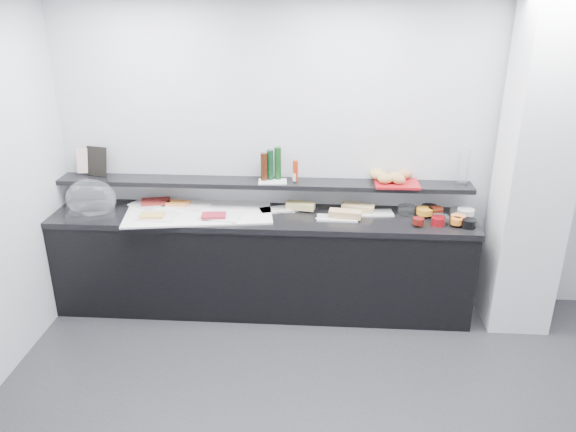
# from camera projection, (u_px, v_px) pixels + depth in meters

# --- Properties ---
(back_wall) EXTENTS (5.00, 0.02, 2.70)m
(back_wall) POSITION_uv_depth(u_px,v_px,m) (344.00, 156.00, 4.87)
(back_wall) COLOR silver
(back_wall) RESTS_ON ground
(column) EXTENTS (0.50, 0.50, 2.70)m
(column) POSITION_uv_depth(u_px,v_px,m) (534.00, 172.00, 4.45)
(column) COLOR white
(column) RESTS_ON ground
(buffet_cabinet) EXTENTS (3.60, 0.60, 0.85)m
(buffet_cabinet) POSITION_uv_depth(u_px,v_px,m) (262.00, 264.00, 4.99)
(buffet_cabinet) COLOR black
(buffet_cabinet) RESTS_ON ground
(counter_top) EXTENTS (3.62, 0.62, 0.05)m
(counter_top) POSITION_uv_depth(u_px,v_px,m) (261.00, 218.00, 4.82)
(counter_top) COLOR black
(counter_top) RESTS_ON buffet_cabinet
(wall_shelf) EXTENTS (3.60, 0.25, 0.04)m
(wall_shelf) POSITION_uv_depth(u_px,v_px,m) (263.00, 183.00, 4.88)
(wall_shelf) COLOR black
(wall_shelf) RESTS_ON back_wall
(cloche_base) EXTENTS (0.47, 0.40, 0.04)m
(cloche_base) POSITION_uv_depth(u_px,v_px,m) (90.00, 208.00, 4.90)
(cloche_base) COLOR silver
(cloche_base) RESTS_ON counter_top
(cloche_dome) EXTENTS (0.45, 0.31, 0.34)m
(cloche_dome) POSITION_uv_depth(u_px,v_px,m) (91.00, 198.00, 4.83)
(cloche_dome) COLOR white
(cloche_dome) RESTS_ON cloche_base
(linen_runner) EXTENTS (1.32, 0.77, 0.01)m
(linen_runner) POSITION_uv_depth(u_px,v_px,m) (199.00, 213.00, 4.83)
(linen_runner) COLOR white
(linen_runner) RESTS_ON counter_top
(platter_meat_a) EXTENTS (0.33, 0.28, 0.01)m
(platter_meat_a) POSITION_uv_depth(u_px,v_px,m) (146.00, 205.00, 4.98)
(platter_meat_a) COLOR silver
(platter_meat_a) RESTS_ON linen_runner
(food_meat_a) EXTENTS (0.28, 0.22, 0.02)m
(food_meat_a) POSITION_uv_depth(u_px,v_px,m) (156.00, 201.00, 5.00)
(food_meat_a) COLOR maroon
(food_meat_a) RESTS_ON platter_meat_a
(platter_salmon) EXTENTS (0.39, 0.32, 0.01)m
(platter_salmon) POSITION_uv_depth(u_px,v_px,m) (188.00, 205.00, 4.96)
(platter_salmon) COLOR white
(platter_salmon) RESTS_ON linen_runner
(food_salmon) EXTENTS (0.21, 0.14, 0.02)m
(food_salmon) POSITION_uv_depth(u_px,v_px,m) (178.00, 203.00, 4.96)
(food_salmon) COLOR orange
(food_salmon) RESTS_ON platter_salmon
(platter_cheese) EXTENTS (0.33, 0.24, 0.01)m
(platter_cheese) POSITION_uv_depth(u_px,v_px,m) (157.00, 217.00, 4.71)
(platter_cheese) COLOR white
(platter_cheese) RESTS_ON linen_runner
(food_cheese) EXTENTS (0.20, 0.14, 0.02)m
(food_cheese) POSITION_uv_depth(u_px,v_px,m) (152.00, 215.00, 4.69)
(food_cheese) COLOR #DDAF56
(food_cheese) RESTS_ON platter_cheese
(platter_meat_b) EXTENTS (0.38, 0.30, 0.01)m
(platter_meat_b) POSITION_uv_depth(u_px,v_px,m) (222.00, 216.00, 4.73)
(platter_meat_b) COLOR white
(platter_meat_b) RESTS_ON linen_runner
(food_meat_b) EXTENTS (0.21, 0.15, 0.02)m
(food_meat_b) POSITION_uv_depth(u_px,v_px,m) (214.00, 215.00, 4.69)
(food_meat_b) COLOR maroon
(food_meat_b) RESTS_ON platter_meat_b
(sandwich_plate_left) EXTENTS (0.36, 0.24, 0.01)m
(sandwich_plate_left) POSITION_uv_depth(u_px,v_px,m) (279.00, 209.00, 4.91)
(sandwich_plate_left) COLOR white
(sandwich_plate_left) RESTS_ON counter_top
(sandwich_food_left) EXTENTS (0.26, 0.14, 0.06)m
(sandwich_food_left) POSITION_uv_depth(u_px,v_px,m) (301.00, 206.00, 4.89)
(sandwich_food_left) COLOR #DFC775
(sandwich_food_left) RESTS_ON sandwich_plate_left
(tongs_left) EXTENTS (0.16, 0.01, 0.01)m
(tongs_left) POSITION_uv_depth(u_px,v_px,m) (286.00, 213.00, 4.80)
(tongs_left) COLOR #A9ABB0
(tongs_left) RESTS_ON sandwich_plate_left
(sandwich_plate_mid) EXTENTS (0.34, 0.15, 0.01)m
(sandwich_plate_mid) POSITION_uv_depth(u_px,v_px,m) (337.00, 218.00, 4.72)
(sandwich_plate_mid) COLOR silver
(sandwich_plate_mid) RESTS_ON counter_top
(sandwich_food_mid) EXTENTS (0.28, 0.14, 0.06)m
(sandwich_food_mid) POSITION_uv_depth(u_px,v_px,m) (345.00, 214.00, 4.71)
(sandwich_food_mid) COLOR tan
(sandwich_food_mid) RESTS_ON sandwich_plate_mid
(tongs_mid) EXTENTS (0.16, 0.02, 0.01)m
(tongs_mid) POSITION_uv_depth(u_px,v_px,m) (325.00, 219.00, 4.68)
(tongs_mid) COLOR silver
(tongs_mid) RESTS_ON sandwich_plate_mid
(sandwich_plate_right) EXTENTS (0.36, 0.19, 0.01)m
(sandwich_plate_right) POSITION_uv_depth(u_px,v_px,m) (372.00, 213.00, 4.83)
(sandwich_plate_right) COLOR white
(sandwich_plate_right) RESTS_ON counter_top
(sandwich_food_right) EXTENTS (0.29, 0.18, 0.06)m
(sandwich_food_right) POSITION_uv_depth(u_px,v_px,m) (358.00, 208.00, 4.84)
(sandwich_food_right) COLOR #E6BE78
(sandwich_food_right) RESTS_ON sandwich_plate_right
(tongs_right) EXTENTS (0.16, 0.03, 0.01)m
(tongs_right) POSITION_uv_depth(u_px,v_px,m) (365.00, 214.00, 4.78)
(tongs_right) COLOR #B1B4B8
(tongs_right) RESTS_ON sandwich_plate_right
(bowl_glass_fruit) EXTENTS (0.18, 0.18, 0.07)m
(bowl_glass_fruit) POSITION_uv_depth(u_px,v_px,m) (406.00, 210.00, 4.82)
(bowl_glass_fruit) COLOR white
(bowl_glass_fruit) RESTS_ON counter_top
(fill_glass_fruit) EXTENTS (0.17, 0.17, 0.05)m
(fill_glass_fruit) POSITION_uv_depth(u_px,v_px,m) (425.00, 211.00, 4.76)
(fill_glass_fruit) COLOR orange
(fill_glass_fruit) RESTS_ON bowl_glass_fruit
(bowl_black_jam) EXTENTS (0.16, 0.16, 0.07)m
(bowl_black_jam) POSITION_uv_depth(u_px,v_px,m) (429.00, 209.00, 4.83)
(bowl_black_jam) COLOR black
(bowl_black_jam) RESTS_ON counter_top
(fill_black_jam) EXTENTS (0.15, 0.15, 0.05)m
(fill_black_jam) POSITION_uv_depth(u_px,v_px,m) (436.00, 211.00, 4.78)
(fill_black_jam) COLOR #55190C
(fill_black_jam) RESTS_ON bowl_black_jam
(bowl_glass_cream) EXTENTS (0.22, 0.22, 0.07)m
(bowl_glass_cream) POSITION_uv_depth(u_px,v_px,m) (460.00, 213.00, 4.75)
(bowl_glass_cream) COLOR white
(bowl_glass_cream) RESTS_ON counter_top
(fill_glass_cream) EXTENTS (0.17, 0.17, 0.05)m
(fill_glass_cream) POSITION_uv_depth(u_px,v_px,m) (466.00, 212.00, 4.75)
(fill_glass_cream) COLOR white
(fill_glass_cream) RESTS_ON bowl_glass_cream
(bowl_red_jam) EXTENTS (0.13, 0.13, 0.07)m
(bowl_red_jam) POSITION_uv_depth(u_px,v_px,m) (438.00, 221.00, 4.59)
(bowl_red_jam) COLOR maroon
(bowl_red_jam) RESTS_ON counter_top
(fill_red_jam) EXTENTS (0.11, 0.11, 0.05)m
(fill_red_jam) POSITION_uv_depth(u_px,v_px,m) (418.00, 221.00, 4.56)
(fill_red_jam) COLOR #5A100C
(fill_red_jam) RESTS_ON bowl_red_jam
(bowl_glass_salmon) EXTENTS (0.15, 0.15, 0.07)m
(bowl_glass_salmon) POSITION_uv_depth(u_px,v_px,m) (440.00, 220.00, 4.62)
(bowl_glass_salmon) COLOR silver
(bowl_glass_salmon) RESTS_ON counter_top
(fill_glass_salmon) EXTENTS (0.12, 0.12, 0.05)m
(fill_glass_salmon) POSITION_uv_depth(u_px,v_px,m) (458.00, 218.00, 4.62)
(fill_glass_salmon) COLOR orange
(fill_glass_salmon) RESTS_ON bowl_glass_salmon
(bowl_black_fruit) EXTENTS (0.15, 0.15, 0.07)m
(bowl_black_fruit) POSITION_uv_depth(u_px,v_px,m) (469.00, 223.00, 4.55)
(bowl_black_fruit) COLOR black
(bowl_black_fruit) RESTS_ON counter_top
(fill_black_fruit) EXTENTS (0.10, 0.10, 0.05)m
(fill_black_fruit) POSITION_uv_depth(u_px,v_px,m) (456.00, 221.00, 4.56)
(fill_black_fruit) COLOR orange
(fill_black_fruit) RESTS_ON bowl_black_fruit
(framed_print) EXTENTS (0.20, 0.11, 0.26)m
(framed_print) POSITION_uv_depth(u_px,v_px,m) (96.00, 161.00, 4.97)
(framed_print) COLOR black
(framed_print) RESTS_ON wall_shelf
(print_art) EXTENTS (0.17, 0.07, 0.22)m
(print_art) POSITION_uv_depth(u_px,v_px,m) (86.00, 161.00, 4.99)
(print_art) COLOR #D7A89B
(print_art) RESTS_ON framed_print
(condiment_tray) EXTENTS (0.25, 0.17, 0.01)m
(condiment_tray) POSITION_uv_depth(u_px,v_px,m) (273.00, 182.00, 4.84)
(condiment_tray) COLOR white
(condiment_tray) RESTS_ON wall_shelf
(bottle_green_a) EXTENTS (0.06, 0.06, 0.26)m
(bottle_green_a) POSITION_uv_depth(u_px,v_px,m) (270.00, 165.00, 4.83)
(bottle_green_a) COLOR #0D3218
(bottle_green_a) RESTS_ON condiment_tray
(bottle_brown) EXTENTS (0.07, 0.07, 0.24)m
(bottle_brown) POSITION_uv_depth(u_px,v_px,m) (264.00, 167.00, 4.82)
(bottle_brown) COLOR #361709
(bottle_brown) RESTS_ON condiment_tray
(bottle_green_b) EXTENTS (0.07, 0.07, 0.28)m
(bottle_green_b) POSITION_uv_depth(u_px,v_px,m) (278.00, 163.00, 4.84)
(bottle_green_b) COLOR #103B13
(bottle_green_b) RESTS_ON condiment_tray
(bottle_hot) EXTENTS (0.05, 0.05, 0.18)m
(bottle_hot) POSITION_uv_depth(u_px,v_px,m) (295.00, 171.00, 4.81)
(bottle_hot) COLOR #AD270C
(bottle_hot) RESTS_ON condiment_tray
(shaker_salt) EXTENTS (0.03, 0.03, 0.07)m
(shaker_salt) POSITION_uv_depth(u_px,v_px,m) (294.00, 176.00, 4.86)
(shaker_salt) COLOR silver
(shaker_salt) RESTS_ON condiment_tray
(shaker_pepper) EXTENTS (0.04, 0.04, 0.07)m
(shaker_pepper) POSITION_uv_depth(u_px,v_px,m) (295.00, 177.00, 4.82)
(shaker_pepper) COLOR silver
(shaker_pepper) RESTS_ON condiment_tray
(bread_tray) EXTENTS (0.38, 0.27, 0.02)m
(bread_tray) POSITION_uv_depth(u_px,v_px,m) (397.00, 184.00, 4.77)
(bread_tray) COLOR #AF1219
(bread_tray) RESTS_ON wall_shelf
(bread_roll_nw) EXTENTS (0.14, 0.09, 0.08)m
(bread_roll_nw) POSITION_uv_depth(u_px,v_px,m) (379.00, 175.00, 4.82)
(bread_roll_nw) COLOR tan
(bread_roll_nw) RESTS_ON bread_tray
(bread_roll_n) EXTENTS (0.15, 0.12, 0.08)m
(bread_roll_n) POSITION_uv_depth(u_px,v_px,m) (377.00, 173.00, 4.88)
(bread_roll_n) COLOR gold
(bread_roll_n) RESTS_ON bread_tray
(bread_roll_ne) EXTENTS (0.17, 0.14, 0.08)m
(bread_roll_ne) POSITION_uv_depth(u_px,v_px,m) (404.00, 174.00, 4.85)
(bread_roll_ne) COLOR #B87746
(bread_roll_ne) RESTS_ON bread_tray
(bread_roll_sw) EXTENTS (0.16, 0.13, 0.08)m
(bread_roll_sw) POSITION_uv_depth(u_px,v_px,m) (384.00, 178.00, 4.75)
(bread_roll_sw) COLOR #B67245
(bread_roll_sw) RESTS_ON bread_tray
(bread_roll_s) EXTENTS (0.17, 0.14, 0.08)m
(bread_roll_s) POSITION_uv_depth(u_px,v_px,m) (386.00, 179.00, 4.73)
(bread_roll_s) COLOR #AD8842
(bread_roll_s) RESTS_ON bread_tray
(bread_roll_se) EXTENTS (0.14, 0.11, 0.08)m
(bread_roll_se) POSITION_uv_depth(u_px,v_px,m) (399.00, 180.00, 4.71)
(bread_roll_se) COLOR #B07D43
(bread_roll_se) RESTS_ON bread_tray
(bread_roll_mide) EXTENTS (0.14, 0.09, 0.08)m
(bread_roll_mide) POSITION_uv_depth(u_px,v_px,m) (396.00, 177.00, 4.79)
(bread_roll_mide) COLOR #B98C46
(bread_roll_mide) RESTS_ON bread_tray
(carafe) EXTENTS (0.11, 0.11, 0.30)m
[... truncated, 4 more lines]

